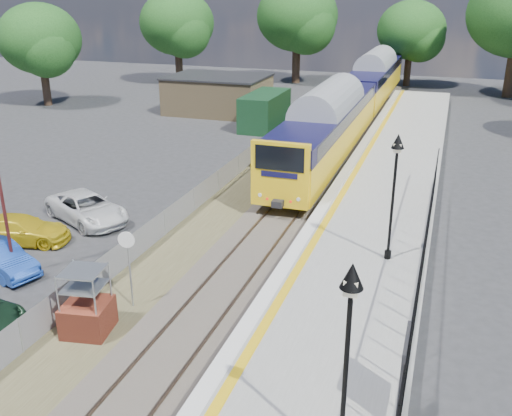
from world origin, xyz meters
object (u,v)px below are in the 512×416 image
at_px(brick_plinth, 86,303).
at_px(victorian_lamp_north, 396,168).
at_px(speed_sign, 128,257).
at_px(car_blue, 1,259).
at_px(car_yellow, 20,230).
at_px(train, 357,96).
at_px(car_white, 87,208).
at_px(victorian_lamp_south, 349,321).

bearing_deg(brick_plinth, victorian_lamp_north, 37.69).
xyz_separation_m(speed_sign, car_blue, (-5.93, 0.64, -1.31)).
xyz_separation_m(victorian_lamp_north, car_blue, (-13.73, -4.04, -3.72)).
bearing_deg(car_yellow, victorian_lamp_north, -99.48).
bearing_deg(train, victorian_lamp_north, -77.80).
height_order(car_yellow, car_white, car_white).
bearing_deg(car_white, train, 6.36).
height_order(car_blue, car_white, car_white).
xyz_separation_m(car_blue, car_yellow, (-1.17, 2.46, 0.01)).
bearing_deg(car_blue, brick_plinth, -95.47).
xyz_separation_m(speed_sign, car_yellow, (-7.10, 3.10, -1.30)).
distance_m(brick_plinth, car_blue, 5.94).
bearing_deg(car_yellow, car_white, -38.72).
bearing_deg(brick_plinth, train, 84.45).
distance_m(brick_plinth, car_white, 9.44).
bearing_deg(brick_plinth, car_white, 124.45).
bearing_deg(speed_sign, car_yellow, 143.36).
relative_size(brick_plinth, speed_sign, 0.79).
xyz_separation_m(victorian_lamp_south, train, (-5.50, 34.52, -1.96)).
bearing_deg(car_yellow, victorian_lamp_south, -134.69).
bearing_deg(car_white, speed_sign, -109.79).
relative_size(brick_plinth, car_white, 0.48).
relative_size(brick_plinth, car_yellow, 0.54).
relative_size(speed_sign, car_blue, 0.79).
distance_m(train, car_yellow, 27.86).
xyz_separation_m(victorian_lamp_north, car_yellow, (-14.90, -1.58, -3.71)).
bearing_deg(car_blue, speed_sign, -77.96).
bearing_deg(victorian_lamp_south, car_yellow, 150.86).
height_order(train, speed_sign, train).
xyz_separation_m(car_blue, car_white, (0.09, 5.40, 0.06)).
bearing_deg(victorian_lamp_south, train, 99.05).
height_order(train, car_white, train).
bearing_deg(speed_sign, train, 72.04).
relative_size(victorian_lamp_south, car_yellow, 1.13).
relative_size(train, car_white, 8.87).
height_order(victorian_lamp_north, speed_sign, victorian_lamp_north).
distance_m(victorian_lamp_south, car_blue, 15.60).
distance_m(victorian_lamp_north, car_white, 14.19).
height_order(victorian_lamp_north, car_white, victorian_lamp_north).
xyz_separation_m(victorian_lamp_south, car_white, (-13.84, 11.36, -3.66)).
bearing_deg(victorian_lamp_north, car_yellow, -173.93).
distance_m(car_blue, car_white, 5.40).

